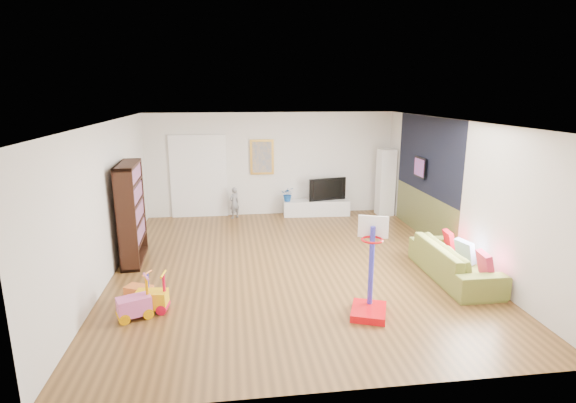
{
  "coord_description": "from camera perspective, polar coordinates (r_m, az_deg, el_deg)",
  "views": [
    {
      "loc": [
        -1.11,
        -7.95,
        3.22
      ],
      "look_at": [
        0.0,
        0.4,
        1.15
      ],
      "focal_mm": 28.0,
      "sensor_mm": 36.0,
      "label": 1
    }
  ],
  "objects": [
    {
      "name": "floor",
      "position": [
        8.65,
        0.35,
        -8.05
      ],
      "size": [
        6.5,
        7.5,
        0.0
      ],
      "primitive_type": "cube",
      "color": "brown",
      "rests_on": "ground"
    },
    {
      "name": "ceiling",
      "position": [
        8.04,
        0.38,
        10.1
      ],
      "size": [
        6.5,
        7.5,
        0.0
      ],
      "primitive_type": "cube",
      "color": "white",
      "rests_on": "ground"
    },
    {
      "name": "wall_back",
      "position": [
        11.9,
        -2.12,
        4.76
      ],
      "size": [
        6.5,
        0.0,
        2.7
      ],
      "primitive_type": "cube",
      "color": "silver",
      "rests_on": "ground"
    },
    {
      "name": "wall_front",
      "position": [
        4.73,
        6.71,
        -9.59
      ],
      "size": [
        6.5,
        0.0,
        2.7
      ],
      "primitive_type": "cube",
      "color": "silver",
      "rests_on": "ground"
    },
    {
      "name": "wall_left",
      "position": [
        8.44,
        -22.05,
        -0.01
      ],
      "size": [
        0.0,
        7.5,
        2.7
      ],
      "primitive_type": "cube",
      "color": "silver",
      "rests_on": "ground"
    },
    {
      "name": "wall_right",
      "position": [
        9.25,
        20.73,
        1.25
      ],
      "size": [
        0.0,
        7.5,
        2.7
      ],
      "primitive_type": "cube",
      "color": "silver",
      "rests_on": "ground"
    },
    {
      "name": "navy_accent",
      "position": [
        10.4,
        17.29,
        5.62
      ],
      "size": [
        0.01,
        3.2,
        1.7
      ],
      "primitive_type": "cube",
      "color": "black",
      "rests_on": "wall_right"
    },
    {
      "name": "olive_wainscot",
      "position": [
        10.66,
        16.78,
        -1.58
      ],
      "size": [
        0.01,
        3.2,
        1.0
      ],
      "primitive_type": "cube",
      "color": "brown",
      "rests_on": "wall_right"
    },
    {
      "name": "doorway",
      "position": [
        11.89,
        -11.26,
        3.02
      ],
      "size": [
        1.45,
        0.06,
        2.1
      ],
      "primitive_type": "cube",
      "color": "white",
      "rests_on": "ground"
    },
    {
      "name": "painting_back",
      "position": [
        11.81,
        -3.33,
        5.66
      ],
      "size": [
        0.62,
        0.06,
        0.92
      ],
      "primitive_type": "cube",
      "color": "gold",
      "rests_on": "wall_back"
    },
    {
      "name": "artwork_right",
      "position": [
        10.59,
        16.41,
        4.18
      ],
      "size": [
        0.04,
        0.56,
        0.46
      ],
      "primitive_type": "cube",
      "color": "#7F3F8C",
      "rests_on": "wall_right"
    },
    {
      "name": "media_console",
      "position": [
        12.0,
        3.6,
        -0.78
      ],
      "size": [
        1.77,
        0.52,
        0.41
      ],
      "primitive_type": "cube",
      "rotation": [
        0.0,
        0.0,
        -0.05
      ],
      "color": "silver",
      "rests_on": "ground"
    },
    {
      "name": "tall_cabinet",
      "position": [
        12.18,
        12.27,
        2.41
      ],
      "size": [
        0.42,
        0.42,
        1.76
      ],
      "primitive_type": "cube",
      "rotation": [
        0.0,
        0.0,
        0.02
      ],
      "color": "white",
      "rests_on": "ground"
    },
    {
      "name": "bookshelf",
      "position": [
        9.1,
        -19.27,
        -1.37
      ],
      "size": [
        0.41,
        1.33,
        1.92
      ],
      "primitive_type": "cube",
      "rotation": [
        0.0,
        0.0,
        0.05
      ],
      "color": "black",
      "rests_on": "ground"
    },
    {
      "name": "sofa",
      "position": [
        8.51,
        20.35,
        -7.11
      ],
      "size": [
        0.84,
        2.12,
        0.62
      ],
      "primitive_type": "imported",
      "rotation": [
        0.0,
        0.0,
        1.56
      ],
      "color": "olive",
      "rests_on": "ground"
    },
    {
      "name": "basketball_hoop",
      "position": [
        6.65,
        10.45,
        -8.37
      ],
      "size": [
        0.69,
        0.76,
        1.47
      ],
      "primitive_type": "cube",
      "rotation": [
        0.0,
        0.0,
        -0.37
      ],
      "color": "red",
      "rests_on": "ground"
    },
    {
      "name": "ride_on_yellow",
      "position": [
        7.12,
        -16.97,
        -11.0
      ],
      "size": [
        0.49,
        0.33,
        0.61
      ],
      "primitive_type": "cube",
      "rotation": [
        0.0,
        0.0,
        -0.12
      ],
      "color": "yellow",
      "rests_on": "ground"
    },
    {
      "name": "ride_on_orange",
      "position": [
        7.45,
        -18.44,
        -10.31
      ],
      "size": [
        0.47,
        0.39,
        0.53
      ],
      "primitive_type": "cube",
      "rotation": [
        0.0,
        0.0,
        -0.43
      ],
      "color": "orange",
      "rests_on": "ground"
    },
    {
      "name": "ride_on_pink",
      "position": [
        6.99,
        -19.03,
        -11.59
      ],
      "size": [
        0.54,
        0.45,
        0.62
      ],
      "primitive_type": "cube",
      "rotation": [
        0.0,
        0.0,
        0.4
      ],
      "color": "#D0579B",
      "rests_on": "ground"
    },
    {
      "name": "child",
      "position": [
        11.73,
        -6.83,
        -0.16
      ],
      "size": [
        0.35,
        0.34,
        0.82
      ],
      "primitive_type": "imported",
      "rotation": [
        0.0,
        0.0,
        3.85
      ],
      "color": "slate",
      "rests_on": "ground"
    },
    {
      "name": "tv",
      "position": [
        11.98,
        4.84,
        1.66
      ],
      "size": [
        1.04,
        0.36,
        0.6
      ],
      "primitive_type": "imported",
      "rotation": [
        0.0,
        0.0,
        0.22
      ],
      "color": "black",
      "rests_on": "media_console"
    },
    {
      "name": "vase_plant",
      "position": [
        11.77,
        0.0,
        0.94
      ],
      "size": [
        0.39,
        0.35,
        0.38
      ],
      "primitive_type": "imported",
      "rotation": [
        0.0,
        0.0,
        -0.18
      ],
      "color": "#144997",
      "rests_on": "media_console"
    },
    {
      "name": "pillow_left",
      "position": [
        8.02,
        23.76,
        -7.32
      ],
      "size": [
        0.15,
        0.41,
        0.4
      ],
      "primitive_type": "cube",
      "rotation": [
        0.0,
        0.0,
        -0.11
      ],
      "color": "#B32447",
      "rests_on": "sofa"
    },
    {
      "name": "pillow_center",
      "position": [
        8.53,
        21.56,
        -5.88
      ],
      "size": [
        0.19,
        0.41,
        0.39
      ],
      "primitive_type": "cube",
      "rotation": [
        0.0,
        0.0,
        0.24
      ],
      "color": "silver",
      "rests_on": "sofa"
    },
    {
      "name": "pillow_right",
      "position": [
        9.04,
        19.79,
        -4.62
      ],
      "size": [
        0.13,
        0.36,
        0.35
      ],
      "primitive_type": "cube",
      "rotation": [
        0.0,
        0.0,
        -0.1
      ],
      "color": "#B90817",
      "rests_on": "sofa"
    }
  ]
}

